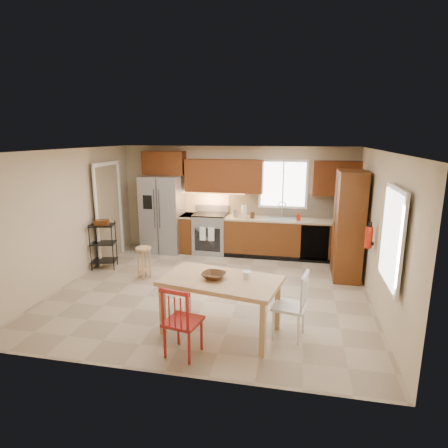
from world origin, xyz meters
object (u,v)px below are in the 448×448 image
fire_extinguisher (369,237)px  table_jar (247,276)px  soap_bottle (299,216)px  range_stove (210,234)px  bar_stool (144,263)px  table_bowl (214,279)px  refrigerator (163,214)px  dining_table (221,306)px  pantry (348,225)px  chair_white (289,305)px  chair_red (183,320)px  utility_cart (103,245)px

fire_extinguisher → table_jar: 2.34m
fire_extinguisher → soap_bottle: bearing=120.5°
range_stove → bar_stool: bearing=-115.7°
fire_extinguisher → table_bowl: 2.76m
refrigerator → dining_table: bearing=-58.5°
pantry → chair_white: 2.80m
chair_red → utility_cart: (-2.61, 2.74, 0.02)m
pantry → table_jar: bearing=-123.0°
range_stove → fire_extinguisher: fire_extinguisher is taller
range_stove → soap_bottle: size_ratio=4.82×
range_stove → chair_white: (1.96, -3.53, 0.01)m
utility_cart → soap_bottle: bearing=4.0°
fire_extinguisher → bar_stool: size_ratio=0.58×
soap_bottle → refrigerator: bearing=179.5°
table_bowl → range_stove: bearing=104.2°
soap_bottle → utility_cart: (-3.98, -1.40, -0.50)m
chair_white → dining_table: bearing=104.0°
table_jar → refrigerator: bearing=126.3°
range_stove → chair_white: 4.04m
range_stove → table_bowl: range_stove is taller
pantry → table_jar: (-1.62, -2.49, -0.22)m
chair_red → chair_white: bearing=39.3°
table_jar → pantry: bearing=57.0°
range_stove → chair_white: chair_white is taller
utility_cart → range_stove: bearing=21.9°
table_bowl → bar_stool: (-1.80, 1.72, -0.48)m
utility_cart → dining_table: bearing=-50.6°
soap_bottle → chair_white: (-0.07, -3.44, -0.52)m
chair_red → table_bowl: (0.25, 0.65, 0.32)m
chair_red → table_jar: size_ratio=6.66×
refrigerator → table_jar: (2.51, -3.42, -0.08)m
range_stove → soap_bottle: 2.10m
table_bowl → table_jar: table_jar is taller
table_bowl → fire_extinguisher: bearing=34.2°
refrigerator → range_stove: bearing=3.0°
range_stove → table_bowl: size_ratio=2.82×
bar_stool → fire_extinguisher: bearing=16.9°
soap_bottle → fire_extinguisher: fire_extinguisher is taller
chair_white → utility_cart: utility_cart is taller
dining_table → table_jar: table_jar is taller
range_stove → bar_stool: 2.06m
soap_bottle → dining_table: size_ratio=0.12×
refrigerator → chair_red: (1.81, -4.17, -0.44)m
soap_bottle → range_stove: bearing=177.6°
pantry → chair_red: pantry is taller
pantry → bar_stool: (-3.87, -0.87, -0.74)m
chair_red → bar_stool: bearing=134.2°
chair_white → utility_cart: size_ratio=0.96×
range_stove → utility_cart: size_ratio=0.94×
pantry → table_jar: 2.98m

